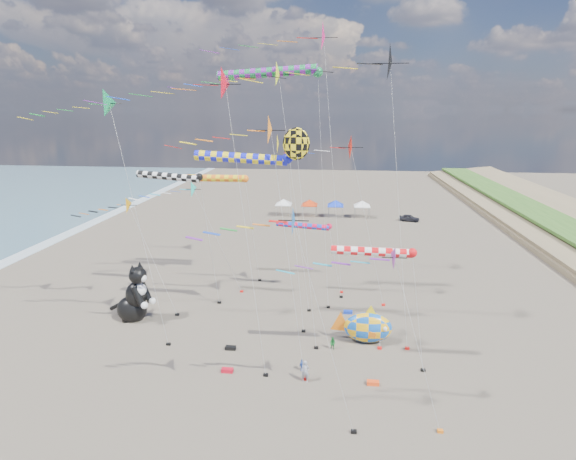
% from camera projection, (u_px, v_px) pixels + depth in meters
% --- Properties ---
extents(ground, '(260.00, 260.00, 0.00)m').
position_uv_depth(ground, '(266.00, 426.00, 29.19)').
color(ground, brown).
rests_on(ground, ground).
extents(delta_kite_0, '(9.52, 1.61, 12.31)m').
position_uv_depth(delta_kite_0, '(381.00, 266.00, 26.24)').
color(delta_kite_0, purple).
rests_on(delta_kite_0, ground).
extents(delta_kite_1, '(10.93, 1.89, 12.79)m').
position_uv_depth(delta_kite_1, '(191.00, 191.00, 48.28)').
color(delta_kite_1, '#22D1C3').
rests_on(delta_kite_1, ground).
extents(delta_kite_2, '(8.78, 1.76, 12.11)m').
position_uv_depth(delta_kite_2, '(128.00, 209.00, 42.58)').
color(delta_kite_2, orange).
rests_on(delta_kite_2, ground).
extents(delta_kite_3, '(13.29, 2.44, 24.34)m').
position_uv_depth(delta_kite_3, '(263.00, 77.00, 40.49)').
color(delta_kite_3, '#D3EA23').
rests_on(delta_kite_3, ground).
extents(delta_kite_4, '(11.28, 2.39, 21.70)m').
position_uv_depth(delta_kite_4, '(96.00, 106.00, 34.50)').
color(delta_kite_4, '#128F4D').
rests_on(delta_kite_4, ground).
extents(delta_kite_5, '(11.50, 2.59, 17.88)m').
position_uv_depth(delta_kite_5, '(357.00, 148.00, 43.34)').
color(delta_kite_5, red).
rests_on(delta_kite_5, ground).
extents(delta_kite_6, '(13.81, 3.05, 24.89)m').
position_uv_depth(delta_kite_6, '(379.00, 65.00, 32.97)').
color(delta_kite_6, black).
rests_on(delta_kite_6, ground).
extents(delta_kite_7, '(9.24, 1.88, 15.07)m').
position_uv_depth(delta_kite_7, '(288.00, 222.00, 25.48)').
color(delta_kite_7, '#1962B5').
rests_on(delta_kite_7, ground).
extents(delta_kite_8, '(9.64, 2.21, 19.79)m').
position_uv_depth(delta_kite_8, '(258.00, 134.00, 29.83)').
color(delta_kite_8, orange).
rests_on(delta_kite_8, ground).
extents(delta_kite_9, '(15.03, 3.15, 28.62)m').
position_uv_depth(delta_kite_9, '(313.00, 37.00, 43.98)').
color(delta_kite_9, '#D81E6B').
rests_on(delta_kite_9, ground).
extents(delta_kite_10, '(12.58, 2.39, 22.88)m').
position_uv_depth(delta_kite_10, '(200.00, 87.00, 29.63)').
color(delta_kite_10, red).
rests_on(delta_kite_10, ground).
extents(windsock_0, '(11.01, 0.95, 23.72)m').
position_uv_depth(windsock_0, '(272.00, 73.00, 41.29)').
color(windsock_0, '#177F3C').
rests_on(windsock_0, ground).
extents(windsock_1, '(7.30, 0.64, 8.37)m').
position_uv_depth(windsock_1, '(306.00, 226.00, 47.59)').
color(windsock_1, red).
rests_on(windsock_1, ground).
extents(windsock_2, '(9.37, 0.86, 12.79)m').
position_uv_depth(windsock_2, '(216.00, 179.00, 51.39)').
color(windsock_2, orange).
rests_on(windsock_2, ground).
extents(windsock_3, '(7.66, 0.70, 10.11)m').
position_uv_depth(windsock_3, '(376.00, 252.00, 33.28)').
color(windsock_3, red).
rests_on(windsock_3, ground).
extents(windsock_4, '(8.10, 0.75, 13.88)m').
position_uv_depth(windsock_4, '(172.00, 177.00, 44.72)').
color(windsock_4, black).
rests_on(windsock_4, ground).
extents(windsock_5, '(9.61, 0.90, 16.43)m').
position_uv_depth(windsock_5, '(246.00, 159.00, 38.03)').
color(windsock_5, '#151BDA').
rests_on(windsock_5, ground).
extents(angelfish_kite, '(3.74, 3.02, 18.58)m').
position_uv_depth(angelfish_kite, '(294.00, 146.00, 36.41)').
color(angelfish_kite, yellow).
rests_on(angelfish_kite, ground).
extents(cat_inflatable, '(4.90, 3.44, 6.00)m').
position_uv_depth(cat_inflatable, '(134.00, 291.00, 43.30)').
color(cat_inflatable, black).
rests_on(cat_inflatable, ground).
extents(fish_inflatable, '(5.64, 2.28, 3.63)m').
position_uv_depth(fish_inflatable, '(367.00, 327.00, 39.31)').
color(fish_inflatable, blue).
rests_on(fish_inflatable, ground).
extents(person_adult, '(0.64, 0.43, 1.73)m').
position_uv_depth(person_adult, '(305.00, 372.00, 33.77)').
color(person_adult, gray).
rests_on(person_adult, ground).
extents(child_green, '(0.68, 0.64, 1.13)m').
position_uv_depth(child_green, '(333.00, 344.00, 38.44)').
color(child_green, '#1A762F').
rests_on(child_green, ground).
extents(child_blue, '(0.50, 0.60, 0.96)m').
position_uv_depth(child_blue, '(302.00, 365.00, 35.34)').
color(child_blue, '#2C50AE').
rests_on(child_blue, ground).
extents(kite_bag_0, '(0.90, 0.44, 0.30)m').
position_uv_depth(kite_bag_0, '(373.00, 383.00, 33.60)').
color(kite_bag_0, '#FF4715').
rests_on(kite_bag_0, ground).
extents(kite_bag_1, '(0.90, 0.44, 0.30)m').
position_uv_depth(kite_bag_1, '(231.00, 348.00, 38.53)').
color(kite_bag_1, black).
rests_on(kite_bag_1, ground).
extents(kite_bag_2, '(0.90, 0.44, 0.30)m').
position_uv_depth(kite_bag_2, '(227.00, 370.00, 35.21)').
color(kite_bag_2, red).
rests_on(kite_bag_2, ground).
extents(kite_bag_3, '(0.90, 0.44, 0.30)m').
position_uv_depth(kite_bag_3, '(348.00, 312.00, 45.38)').
color(kite_bag_3, '#122EB4').
rests_on(kite_bag_3, ground).
extents(tent_row, '(19.20, 4.20, 3.80)m').
position_uv_depth(tent_row, '(323.00, 201.00, 85.82)').
color(tent_row, white).
rests_on(tent_row, ground).
extents(parked_car, '(3.94, 2.37, 1.25)m').
position_uv_depth(parked_car, '(409.00, 218.00, 82.85)').
color(parked_car, '#26262D').
rests_on(parked_car, ground).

